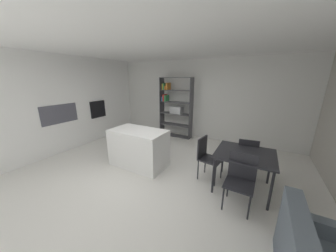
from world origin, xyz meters
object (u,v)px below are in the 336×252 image
open_bookshelf (175,106)px  dining_table (245,157)px  dining_chair_island_side (206,155)px  kitchen_island (139,148)px  dining_chair_near (241,176)px  built_in_oven (98,109)px  dining_chair_far (247,154)px

open_bookshelf → dining_table: (2.67, -2.22, -0.46)m
open_bookshelf → dining_chair_island_side: (1.91, -2.21, -0.60)m
kitchen_island → dining_chair_near: (2.41, -0.26, 0.08)m
dining_table → dining_chair_near: 0.53m
dining_table → dining_chair_near: (0.00, -0.51, -0.15)m
kitchen_island → dining_chair_near: dining_chair_near is taller
kitchen_island → open_bookshelf: open_bookshelf is taller
built_in_oven → dining_chair_far: size_ratio=0.65×
dining_chair_near → dining_table: bearing=92.1°
dining_chair_island_side → dining_chair_far: size_ratio=1.03×
kitchen_island → built_in_oven: bearing=160.9°
open_bookshelf → dining_chair_far: (2.68, -1.70, -0.61)m
built_in_oven → dining_chair_near: (4.89, -1.11, -0.55)m
open_bookshelf → dining_chair_near: size_ratio=2.34×
built_in_oven → kitchen_island: (2.48, -0.86, -0.64)m
open_bookshelf → dining_chair_near: (2.67, -2.73, -0.60)m
kitchen_island → dining_table: kitchen_island is taller
kitchen_island → dining_chair_far: (2.42, 0.77, 0.08)m
dining_chair_island_side → dining_chair_near: (0.76, -0.52, -0.01)m
dining_table → dining_chair_far: bearing=88.6°
dining_chair_island_side → dining_table: bearing=-82.7°
kitchen_island → dining_chair_island_side: (1.66, 0.27, 0.09)m
open_bookshelf → kitchen_island: bearing=-84.1°
kitchen_island → dining_chair_island_side: size_ratio=1.49×
dining_chair_far → dining_table: bearing=80.8°
dining_table → dining_chair_near: dining_chair_near is taller
dining_table → kitchen_island: bearing=-174.0°
dining_table → dining_chair_island_side: dining_chair_island_side is taller
dining_table → dining_chair_far: size_ratio=1.18×
open_bookshelf → dining_chair_island_side: bearing=-49.1°
open_bookshelf → dining_chair_island_side: 2.98m
dining_chair_island_side → open_bookshelf: bearing=49.4°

